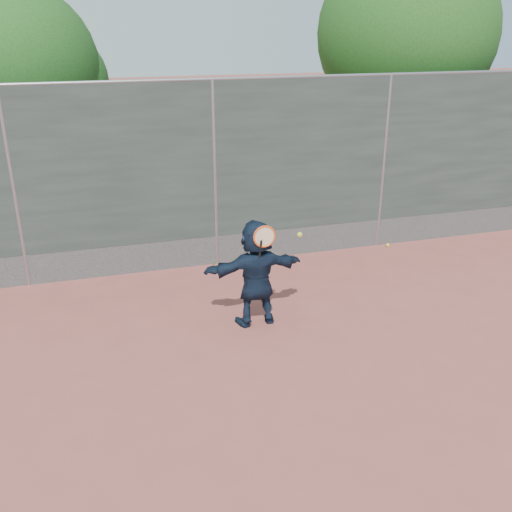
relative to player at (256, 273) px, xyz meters
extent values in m
plane|color=#9E4C42|center=(-0.04, -1.35, -0.73)|extent=(80.00, 80.00, 0.00)
imported|color=#121F33|center=(0.00, 0.00, 0.00)|extent=(1.37, 0.48, 1.46)
sphere|color=gold|center=(3.10, 2.00, -0.69)|extent=(0.07, 0.07, 0.07)
cube|color=#38423D|center=(-0.04, 2.15, 1.02)|extent=(20.00, 0.04, 2.50)
cube|color=slate|center=(-0.04, 2.15, -0.48)|extent=(20.00, 0.03, 0.50)
cylinder|color=gray|center=(-0.04, 2.15, 2.27)|extent=(20.00, 0.05, 0.05)
cylinder|color=gray|center=(-3.04, 2.15, 0.77)|extent=(0.06, 0.06, 3.00)
cylinder|color=gray|center=(-0.04, 2.15, 0.77)|extent=(0.06, 0.06, 3.00)
cylinder|color=gray|center=(2.96, 2.15, 0.77)|extent=(0.06, 0.06, 3.00)
torus|color=#E34D15|center=(0.05, -0.20, 0.58)|extent=(0.29, 0.03, 0.29)
cylinder|color=beige|center=(0.05, -0.20, 0.58)|extent=(0.25, 0.01, 0.25)
cylinder|color=black|center=(0.00, -0.18, 0.38)|extent=(0.03, 0.13, 0.33)
sphere|color=gold|center=(0.50, -0.25, 0.57)|extent=(0.07, 0.07, 0.07)
cylinder|color=#382314|center=(4.46, 4.35, 0.57)|extent=(0.28, 0.28, 2.60)
sphere|color=#23561C|center=(4.46, 4.35, 2.86)|extent=(3.60, 3.60, 3.60)
sphere|color=#23561C|center=(5.18, 4.55, 2.50)|extent=(2.52, 2.52, 2.52)
cylinder|color=#382314|center=(-3.04, 5.15, 0.37)|extent=(0.28, 0.28, 2.20)
sphere|color=#23561C|center=(-3.04, 5.15, 2.30)|extent=(3.00, 3.00, 3.00)
sphere|color=#23561C|center=(-2.44, 5.35, 2.00)|extent=(2.10, 2.10, 2.10)
cone|color=#387226|center=(0.21, 2.03, -0.60)|extent=(0.03, 0.03, 0.26)
cone|color=#387226|center=(0.51, 2.05, -0.58)|extent=(0.03, 0.03, 0.30)
cone|color=#387226|center=(-0.14, 2.01, -0.62)|extent=(0.03, 0.03, 0.22)
camera|label=1|loc=(-1.96, -6.57, 3.06)|focal=40.00mm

